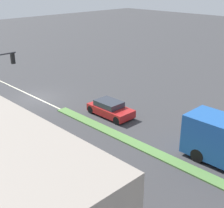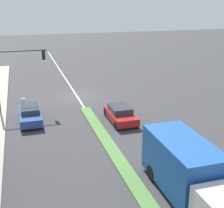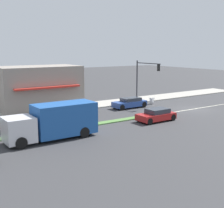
# 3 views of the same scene
# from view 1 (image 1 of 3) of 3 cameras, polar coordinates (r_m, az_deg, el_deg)

# --- Properties ---
(ground_plane) EXTENTS (160.00, 160.00, 0.00)m
(ground_plane) POSITION_cam_1_polar(r_m,az_deg,el_deg) (19.59, 16.22, -12.49)
(ground_plane) COLOR #38383A
(lane_marking_center) EXTENTS (0.16, 60.00, 0.01)m
(lane_marking_center) POSITION_cam_1_polar(r_m,az_deg,el_deg) (31.13, -13.54, 1.04)
(lane_marking_center) COLOR beige
(lane_marking_center) RESTS_ON ground
(building_corner_store) EXTENTS (5.97, 9.73, 5.09)m
(building_corner_store) POSITION_cam_1_polar(r_m,az_deg,el_deg) (13.41, -19.43, -16.84)
(building_corner_store) COLOR gray
(building_corner_store) RESTS_ON sidewalk_right
(coupe_blue) EXTENTS (1.73, 4.35, 1.27)m
(coupe_blue) POSITION_cam_1_polar(r_m,az_deg,el_deg) (23.97, -16.44, -4.11)
(coupe_blue) COLOR #284793
(coupe_blue) RESTS_ON ground
(hatchback_red) EXTENTS (1.89, 4.03, 1.28)m
(hatchback_red) POSITION_cam_1_polar(r_m,az_deg,el_deg) (26.22, -0.33, -0.87)
(hatchback_red) COLOR #AD1E1E
(hatchback_red) RESTS_ON ground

